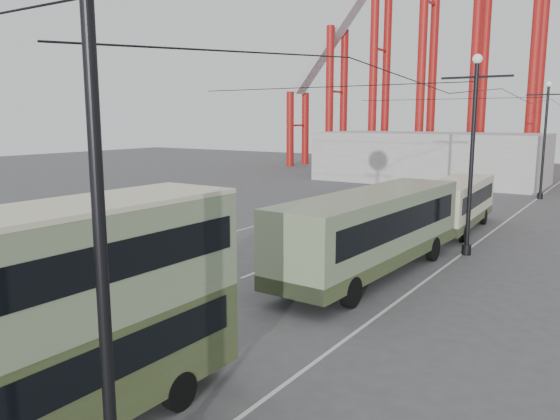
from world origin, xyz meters
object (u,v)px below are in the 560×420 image
Objects in this scene: double_decker_bus at (43,320)px; single_decker_cream at (457,202)px; lamp_post_near at (88,15)px; single_decker_green at (373,229)px; pedestrian at (267,266)px.

single_decker_cream is (0.47, 26.06, -1.05)m from double_decker_bus.
lamp_post_near is at bearing -12.26° from double_decker_bus.
single_decker_green is 4.82m from pedestrian.
double_decker_bus reaches higher than single_decker_green.
lamp_post_near is at bearing -78.76° from single_decker_green.
single_decker_green is (-2.40, 15.39, -5.92)m from lamp_post_near.
double_decker_bus is 11.29m from pedestrian.
pedestrian is (-2.58, -3.93, -1.08)m from single_decker_green.
double_decker_bus is at bearing -93.80° from single_decker_cream.
lamp_post_near reaches higher than pedestrian.
pedestrian is (-4.98, 11.46, -6.99)m from lamp_post_near.
pedestrian is at bearing 103.10° from double_decker_bus.
single_decker_green is at bearing 98.85° from lamp_post_near.
lamp_post_near reaches higher than double_decker_bus.
double_decker_bus is (-2.56, 0.58, -5.17)m from lamp_post_near.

